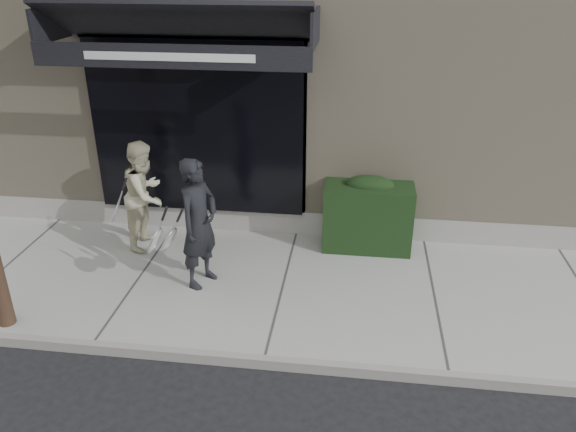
# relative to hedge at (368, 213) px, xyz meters

# --- Properties ---
(ground) EXTENTS (80.00, 80.00, 0.00)m
(ground) POSITION_rel_hedge_xyz_m (-1.10, -1.25, -0.66)
(ground) COLOR black
(ground) RESTS_ON ground
(sidewalk) EXTENTS (20.00, 3.00, 0.12)m
(sidewalk) POSITION_rel_hedge_xyz_m (-1.10, -1.25, -0.60)
(sidewalk) COLOR #A4A59F
(sidewalk) RESTS_ON ground
(curb) EXTENTS (20.00, 0.10, 0.14)m
(curb) POSITION_rel_hedge_xyz_m (-1.10, -2.80, -0.59)
(curb) COLOR gray
(curb) RESTS_ON ground
(building_facade) EXTENTS (14.30, 8.04, 5.64)m
(building_facade) POSITION_rel_hedge_xyz_m (-1.11, 3.71, 2.08)
(building_facade) COLOR tan
(building_facade) RESTS_ON ground
(hedge) EXTENTS (1.30, 0.70, 1.14)m
(hedge) POSITION_rel_hedge_xyz_m (0.00, 0.00, 0.00)
(hedge) COLOR black
(hedge) RESTS_ON sidewalk
(pedestrian_front) EXTENTS (0.86, 0.97, 1.77)m
(pedestrian_front) POSITION_rel_hedge_xyz_m (-2.20, -1.34, 0.35)
(pedestrian_front) COLOR black
(pedestrian_front) RESTS_ON sidewalk
(pedestrian_back) EXTENTS (0.77, 0.97, 1.64)m
(pedestrian_back) POSITION_rel_hedge_xyz_m (-3.28, -0.36, 0.28)
(pedestrian_back) COLOR beige
(pedestrian_back) RESTS_ON sidewalk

